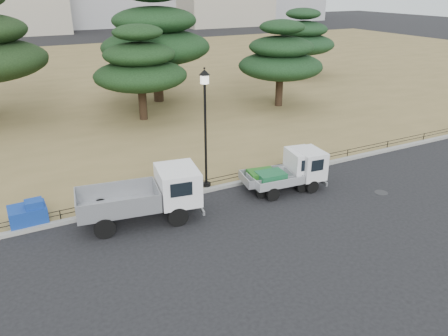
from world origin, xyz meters
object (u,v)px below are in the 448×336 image
street_lamp (205,110)px  truck_kei_rear (292,172)px  truck_large (147,194)px  tarp_pile (29,213)px  truck_kei_front (284,171)px

street_lamp → truck_kei_rear: bearing=-28.5°
truck_kei_rear → street_lamp: street_lamp is taller
truck_large → truck_kei_rear: (6.83, -0.36, -0.25)m
street_lamp → tarp_pile: street_lamp is taller
truck_kei_front → truck_large: bearing=-171.1°
truck_kei_front → truck_kei_rear: 0.39m
truck_kei_rear → tarp_pile: (-11.15, 2.14, -0.39)m
truck_kei_front → truck_kei_rear: (0.26, -0.29, 0.01)m
street_lamp → tarp_pile: size_ratio=3.80×
truck_kei_front → truck_kei_rear: bearing=-39.5°
truck_large → street_lamp: bearing=33.4°
truck_kei_rear → street_lamp: bearing=156.0°
truck_kei_front → street_lamp: street_lamp is taller
truck_large → tarp_pile: size_ratio=3.52×
truck_large → truck_kei_rear: bearing=5.6°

